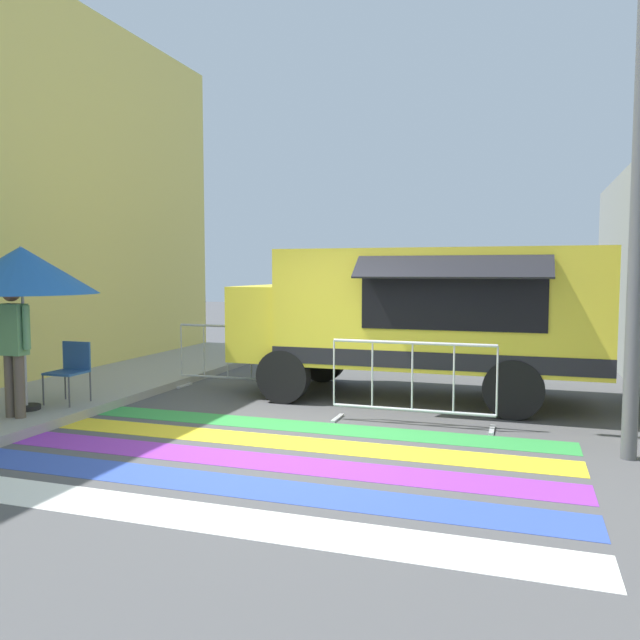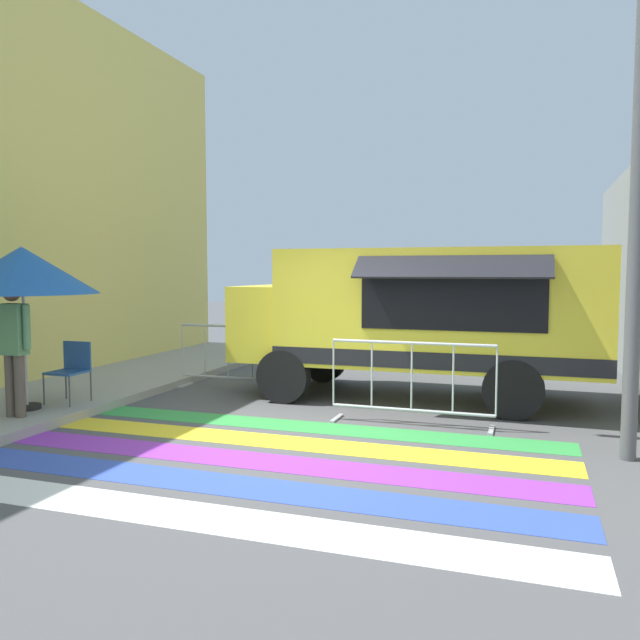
{
  "view_description": "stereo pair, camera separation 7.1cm",
  "coord_description": "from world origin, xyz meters",
  "views": [
    {
      "loc": [
        2.55,
        -6.58,
        1.99
      ],
      "look_at": [
        -0.3,
        2.1,
        1.28
      ],
      "focal_mm": 35.0,
      "sensor_mm": 36.0,
      "label": 1
    },
    {
      "loc": [
        2.62,
        -6.56,
        1.99
      ],
      "look_at": [
        -0.3,
        2.1,
        1.28
      ],
      "focal_mm": 35.0,
      "sensor_mm": 36.0,
      "label": 2
    }
  ],
  "objects": [
    {
      "name": "ground_plane",
      "position": [
        0.0,
        0.0,
        0.0
      ],
      "size": [
        60.0,
        60.0,
        0.0
      ],
      "primitive_type": "plane",
      "color": "#4C4C4F"
    },
    {
      "name": "food_truck",
      "position": [
        0.9,
        3.08,
        1.37
      ],
      "size": [
        5.55,
        2.58,
        2.32
      ],
      "color": "yellow",
      "rests_on": "ground_plane"
    },
    {
      "name": "barricade_front",
      "position": [
        1.2,
        1.36,
        0.54
      ],
      "size": [
        2.14,
        0.44,
        1.09
      ],
      "color": "#B7BABF",
      "rests_on": "ground_plane"
    },
    {
      "name": "traffic_signal_pole",
      "position": [
        2.92,
        0.61,
        4.45
      ],
      "size": [
        3.98,
        0.29,
        6.59
      ],
      "color": "#515456",
      "rests_on": "ground_plane"
    },
    {
      "name": "vendor_person",
      "position": [
        -3.61,
        -0.33,
        1.1
      ],
      "size": [
        0.53,
        0.23,
        1.71
      ],
      "rotation": [
        0.0,
        0.0,
        0.04
      ],
      "color": "brown",
      "rests_on": "sidewalk_left"
    },
    {
      "name": "crosswalk_painted",
      "position": [
        0.0,
        -0.69,
        0.0
      ],
      "size": [
        6.4,
        3.6,
        0.01
      ],
      "color": "white",
      "rests_on": "ground_plane"
    },
    {
      "name": "barricade_side",
      "position": [
        -2.19,
        2.84,
        0.53
      ],
      "size": [
        1.79,
        0.44,
        1.09
      ],
      "color": "#B7BABF",
      "rests_on": "ground_plane"
    },
    {
      "name": "patio_umbrella",
      "position": [
        -3.82,
        0.07,
        2.0
      ],
      "size": [
        1.97,
        1.97,
        2.2
      ],
      "color": "black",
      "rests_on": "sidewalk_left"
    },
    {
      "name": "folding_chair",
      "position": [
        -3.57,
        0.68,
        0.64
      ],
      "size": [
        0.46,
        0.46,
        0.86
      ],
      "rotation": [
        0.0,
        0.0,
        -0.14
      ],
      "color": "#4C4C51",
      "rests_on": "sidewalk_left"
    }
  ]
}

